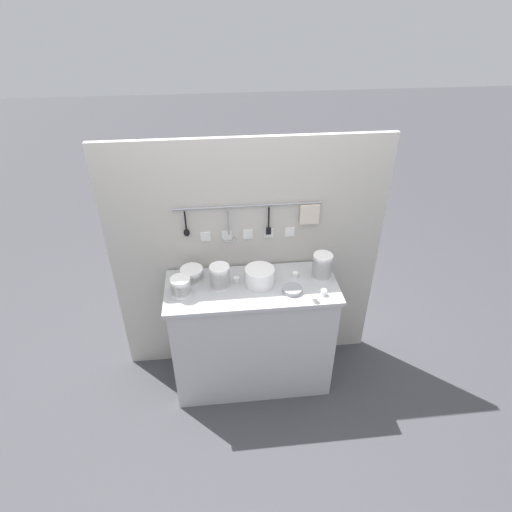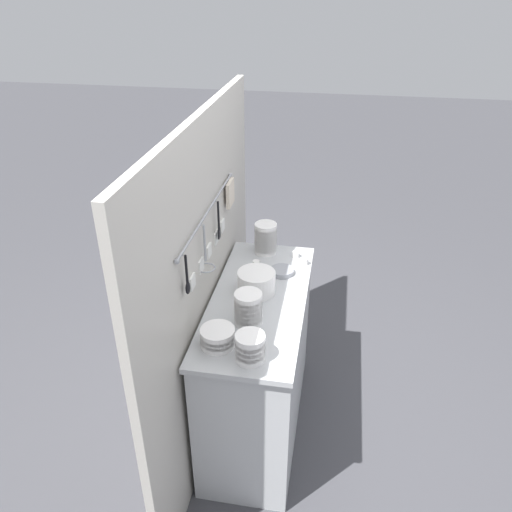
# 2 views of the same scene
# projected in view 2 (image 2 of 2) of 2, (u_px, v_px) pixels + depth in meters

# --- Properties ---
(ground_plane) EXTENTS (20.00, 20.00, 0.00)m
(ground_plane) POSITION_uv_depth(u_px,v_px,m) (258.00, 421.00, 3.19)
(ground_plane) COLOR #424247
(counter) EXTENTS (1.23, 0.51, 0.95)m
(counter) POSITION_uv_depth(u_px,v_px,m) (258.00, 364.00, 2.96)
(counter) COLOR #B7BABC
(counter) RESTS_ON ground
(back_wall) EXTENTS (2.03, 0.11, 1.93)m
(back_wall) POSITION_uv_depth(u_px,v_px,m) (207.00, 290.00, 2.76)
(back_wall) COLOR #BCB7AD
(back_wall) RESTS_ON ground
(bowl_stack_wide_centre) EXTENTS (0.14, 0.14, 0.17)m
(bowl_stack_wide_centre) POSITION_uv_depth(u_px,v_px,m) (248.00, 308.00, 2.49)
(bowl_stack_wide_centre) COLOR white
(bowl_stack_wide_centre) RESTS_ON counter
(bowl_stack_nested_right) EXTENTS (0.14, 0.14, 0.20)m
(bowl_stack_nested_right) POSITION_uv_depth(u_px,v_px,m) (266.00, 238.00, 3.12)
(bowl_stack_nested_right) COLOR white
(bowl_stack_nested_right) RESTS_ON counter
(bowl_stack_back_corner) EXTENTS (0.14, 0.14, 0.14)m
(bowl_stack_back_corner) POSITION_uv_depth(u_px,v_px,m) (250.00, 347.00, 2.26)
(bowl_stack_back_corner) COLOR white
(bowl_stack_back_corner) RESTS_ON counter
(bowl_stack_tall_left) EXTENTS (0.17, 0.17, 0.09)m
(bowl_stack_tall_left) POSITION_uv_depth(u_px,v_px,m) (218.00, 337.00, 2.36)
(bowl_stack_tall_left) COLOR white
(bowl_stack_tall_left) RESTS_ON counter
(plate_stack) EXTENTS (0.21, 0.21, 0.13)m
(plate_stack) POSITION_uv_depth(u_px,v_px,m) (256.00, 282.00, 2.74)
(plate_stack) COLOR white
(plate_stack) RESTS_ON counter
(steel_mixing_bowl) EXTENTS (0.14, 0.14, 0.03)m
(steel_mixing_bowl) POSITION_uv_depth(u_px,v_px,m) (282.00, 271.00, 2.93)
(steel_mixing_bowl) COLOR #93969E
(steel_mixing_bowl) RESTS_ON counter
(cup_front_left) EXTENTS (0.04, 0.04, 0.04)m
(cup_front_left) POSITION_uv_depth(u_px,v_px,m) (296.00, 254.00, 3.10)
(cup_front_left) COLOR white
(cup_front_left) RESTS_ON counter
(cup_back_right) EXTENTS (0.04, 0.04, 0.04)m
(cup_back_right) POSITION_uv_depth(u_px,v_px,m) (305.00, 261.00, 3.02)
(cup_back_right) COLOR white
(cup_back_right) RESTS_ON counter
(cup_mid_row) EXTENTS (0.04, 0.04, 0.04)m
(cup_mid_row) POSITION_uv_depth(u_px,v_px,m) (245.00, 305.00, 2.63)
(cup_mid_row) COLOR white
(cup_mid_row) RESTS_ON counter
(cup_edge_near) EXTENTS (0.04, 0.04, 0.04)m
(cup_edge_near) POSITION_uv_depth(u_px,v_px,m) (256.00, 264.00, 3.00)
(cup_edge_near) COLOR white
(cup_edge_near) RESTS_ON counter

